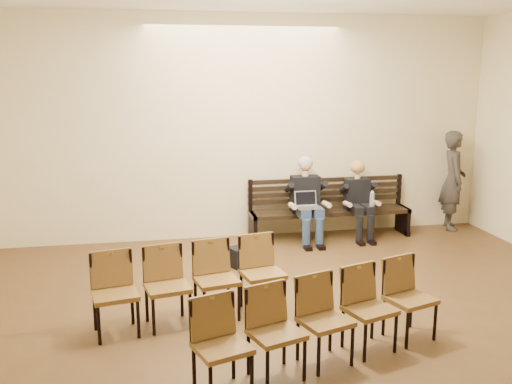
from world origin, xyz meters
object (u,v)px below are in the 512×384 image
at_px(seated_man, 307,201).
at_px(chair_row_back, 325,322).
at_px(laptop, 308,209).
at_px(bench, 330,223).
at_px(bag, 243,256).
at_px(chair_row_front, 192,284).
at_px(seated_woman, 359,204).
at_px(passerby, 453,173).
at_px(water_bottle, 372,206).

bearing_deg(seated_man, chair_row_back, -103.30).
relative_size(laptop, chair_row_back, 0.14).
xyz_separation_m(bench, bag, (-1.61, -1.08, -0.09)).
height_order(chair_row_front, chair_row_back, chair_row_front).
xyz_separation_m(seated_man, chair_row_front, (-2.00, -2.62, -0.23)).
bearing_deg(seated_woman, laptop, -165.35).
height_order(bench, passerby, passerby).
height_order(bag, chair_row_back, chair_row_back).
bearing_deg(laptop, seated_woman, 1.80).
distance_m(passerby, chair_row_front, 5.43).
bearing_deg(water_bottle, chair_row_front, -141.34).
bearing_deg(chair_row_back, seated_man, 58.53).
bearing_deg(water_bottle, seated_man, 166.66).
bearing_deg(chair_row_back, bench, 53.06).
xyz_separation_m(chair_row_front, chair_row_back, (1.11, -1.12, -0.01)).
bearing_deg(laptop, seated_man, 66.52).
xyz_separation_m(laptop, bag, (-1.14, -0.73, -0.44)).
relative_size(bench, chair_row_front, 1.26).
xyz_separation_m(water_bottle, chair_row_front, (-2.98, -2.39, -0.15)).
xyz_separation_m(seated_woman, chair_row_front, (-2.86, -2.62, -0.13)).
xyz_separation_m(seated_man, chair_row_back, (-0.88, -3.74, -0.24)).
height_order(seated_man, chair_row_front, seated_man).
xyz_separation_m(seated_man, water_bottle, (0.99, -0.23, -0.08)).
bearing_deg(chair_row_back, passerby, 30.49).
height_order(bench, laptop, laptop).
bearing_deg(seated_man, bench, 15.68).
height_order(seated_woman, bag, seated_woman).
height_order(bench, chair_row_back, chair_row_back).
bearing_deg(seated_woman, bench, 164.52).
relative_size(passerby, chair_row_back, 0.76).
height_order(bench, seated_woman, seated_woman).
distance_m(bag, chair_row_front, 1.87).
bearing_deg(passerby, water_bottle, 123.03).
relative_size(water_bottle, chair_row_back, 0.10).
xyz_separation_m(bench, laptop, (-0.47, -0.36, 0.35)).
bearing_deg(passerby, seated_man, 112.17).
bearing_deg(chair_row_front, chair_row_back, -55.95).
xyz_separation_m(seated_woman, bag, (-2.04, -0.96, -0.42)).
relative_size(seated_man, chair_row_front, 0.63).
bearing_deg(water_bottle, chair_row_back, -118.07).
bearing_deg(passerby, chair_row_front, 139.05).
distance_m(seated_man, chair_row_front, 3.30).
height_order(water_bottle, chair_row_front, chair_row_front).
bearing_deg(bag, laptop, 32.60).
relative_size(seated_man, passerby, 0.68).
distance_m(bench, chair_row_front, 3.67).
distance_m(passerby, chair_row_back, 5.30).
bearing_deg(bench, seated_woman, -15.48).
xyz_separation_m(bench, passerby, (2.17, 0.10, 0.73)).
height_order(seated_man, passerby, passerby).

